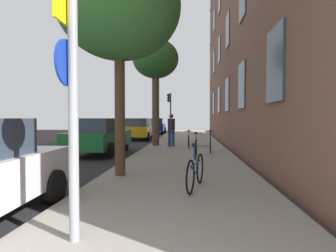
{
  "coord_description": "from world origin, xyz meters",
  "views": [
    {
      "loc": [
        1.37,
        -0.55,
        1.63
      ],
      "look_at": [
        0.42,
        10.99,
        1.3
      ],
      "focal_mm": 28.71,
      "sensor_mm": 36.0,
      "label": 1
    }
  ],
  "objects_px": {
    "bicycle_0": "(196,171)",
    "bicycle_1": "(196,147)",
    "car_1": "(99,136)",
    "bicycle_3": "(189,141)",
    "tree_far": "(156,61)",
    "car_3": "(156,126)",
    "tree_near": "(119,8)",
    "pedestrian_0": "(171,128)",
    "traffic_light": "(170,106)",
    "sign_post": "(71,90)",
    "car_2": "(139,129)",
    "bicycle_2": "(210,143)"
  },
  "relations": [
    {
      "from": "pedestrian_0",
      "to": "car_3",
      "type": "relative_size",
      "value": 0.39
    },
    {
      "from": "bicycle_0",
      "to": "car_3",
      "type": "height_order",
      "value": "car_3"
    },
    {
      "from": "car_2",
      "to": "traffic_light",
      "type": "bearing_deg",
      "value": 70.95
    },
    {
      "from": "bicycle_3",
      "to": "pedestrian_0",
      "type": "height_order",
      "value": "pedestrian_0"
    },
    {
      "from": "car_1",
      "to": "bicycle_2",
      "type": "bearing_deg",
      "value": 2.84
    },
    {
      "from": "bicycle_0",
      "to": "bicycle_1",
      "type": "relative_size",
      "value": 0.93
    },
    {
      "from": "bicycle_1",
      "to": "car_1",
      "type": "height_order",
      "value": "car_1"
    },
    {
      "from": "bicycle_2",
      "to": "car_1",
      "type": "height_order",
      "value": "car_1"
    },
    {
      "from": "bicycle_3",
      "to": "car_3",
      "type": "height_order",
      "value": "car_3"
    },
    {
      "from": "tree_near",
      "to": "bicycle_0",
      "type": "relative_size",
      "value": 3.53
    },
    {
      "from": "tree_far",
      "to": "bicycle_0",
      "type": "distance_m",
      "value": 10.22
    },
    {
      "from": "tree_near",
      "to": "bicycle_2",
      "type": "height_order",
      "value": "tree_near"
    },
    {
      "from": "tree_far",
      "to": "bicycle_3",
      "type": "relative_size",
      "value": 3.45
    },
    {
      "from": "tree_far",
      "to": "bicycle_0",
      "type": "xyz_separation_m",
      "value": [
        2.02,
        -9.05,
        -4.3
      ]
    },
    {
      "from": "tree_far",
      "to": "bicycle_1",
      "type": "xyz_separation_m",
      "value": [
        2.14,
        -4.36,
        -4.3
      ]
    },
    {
      "from": "sign_post",
      "to": "tree_near",
      "type": "relative_size",
      "value": 0.56
    },
    {
      "from": "bicycle_2",
      "to": "pedestrian_0",
      "type": "bearing_deg",
      "value": 129.55
    },
    {
      "from": "tree_near",
      "to": "bicycle_3",
      "type": "relative_size",
      "value": 3.4
    },
    {
      "from": "sign_post",
      "to": "pedestrian_0",
      "type": "xyz_separation_m",
      "value": [
        0.45,
        11.23,
        -0.85
      ]
    },
    {
      "from": "bicycle_0",
      "to": "tree_near",
      "type": "bearing_deg",
      "value": 148.45
    },
    {
      "from": "traffic_light",
      "to": "bicycle_0",
      "type": "distance_m",
      "value": 20.17
    },
    {
      "from": "pedestrian_0",
      "to": "car_1",
      "type": "xyz_separation_m",
      "value": [
        -3.09,
        -2.57,
        -0.28
      ]
    },
    {
      "from": "car_1",
      "to": "car_2",
      "type": "height_order",
      "value": "same"
    },
    {
      "from": "tree_far",
      "to": "pedestrian_0",
      "type": "bearing_deg",
      "value": -25.19
    },
    {
      "from": "bicycle_2",
      "to": "traffic_light",
      "type": "bearing_deg",
      "value": 101.86
    },
    {
      "from": "bicycle_1",
      "to": "car_1",
      "type": "distance_m",
      "value": 4.55
    },
    {
      "from": "tree_far",
      "to": "traffic_light",
      "type": "bearing_deg",
      "value": 90.22
    },
    {
      "from": "sign_post",
      "to": "car_2",
      "type": "bearing_deg",
      "value": 98.09
    },
    {
      "from": "tree_far",
      "to": "sign_post",
      "type": "bearing_deg",
      "value": -87.75
    },
    {
      "from": "traffic_light",
      "to": "pedestrian_0",
      "type": "height_order",
      "value": "traffic_light"
    },
    {
      "from": "car_1",
      "to": "car_2",
      "type": "xyz_separation_m",
      "value": [
        0.23,
        8.33,
        0.0
      ]
    },
    {
      "from": "tree_far",
      "to": "car_3",
      "type": "height_order",
      "value": "tree_far"
    },
    {
      "from": "bicycle_1",
      "to": "car_2",
      "type": "bearing_deg",
      "value": 112.89
    },
    {
      "from": "car_1",
      "to": "bicycle_1",
      "type": "bearing_deg",
      "value": -17.55
    },
    {
      "from": "bicycle_0",
      "to": "bicycle_1",
      "type": "distance_m",
      "value": 4.69
    },
    {
      "from": "sign_post",
      "to": "bicycle_2",
      "type": "relative_size",
      "value": 1.96
    },
    {
      "from": "traffic_light",
      "to": "pedestrian_0",
      "type": "bearing_deg",
      "value": -85.23
    },
    {
      "from": "traffic_light",
      "to": "bicycle_0",
      "type": "bearing_deg",
      "value": -84.09
    },
    {
      "from": "tree_far",
      "to": "pedestrian_0",
      "type": "distance_m",
      "value": 3.81
    },
    {
      "from": "sign_post",
      "to": "tree_far",
      "type": "bearing_deg",
      "value": 92.25
    },
    {
      "from": "bicycle_2",
      "to": "bicycle_3",
      "type": "xyz_separation_m",
      "value": [
        -0.98,
        1.49,
        -0.02
      ]
    },
    {
      "from": "tree_far",
      "to": "car_3",
      "type": "relative_size",
      "value": 1.31
    },
    {
      "from": "bicycle_0",
      "to": "bicycle_1",
      "type": "bearing_deg",
      "value": 88.61
    },
    {
      "from": "bicycle_1",
      "to": "car_3",
      "type": "height_order",
      "value": "car_3"
    },
    {
      "from": "pedestrian_0",
      "to": "car_2",
      "type": "xyz_separation_m",
      "value": [
        -2.86,
        5.76,
        -0.28
      ]
    },
    {
      "from": "bicycle_3",
      "to": "traffic_light",
      "type": "bearing_deg",
      "value": 98.81
    },
    {
      "from": "bicycle_3",
      "to": "car_1",
      "type": "bearing_deg",
      "value": -156.66
    },
    {
      "from": "tree_near",
      "to": "pedestrian_0",
      "type": "xyz_separation_m",
      "value": [
        0.85,
        7.42,
        -3.4
      ]
    },
    {
      "from": "tree_near",
      "to": "bicycle_0",
      "type": "xyz_separation_m",
      "value": [
        1.97,
        -1.21,
        -4.02
      ]
    },
    {
      "from": "traffic_light",
      "to": "bicycle_2",
      "type": "distance_m",
      "value": 14.12
    }
  ]
}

